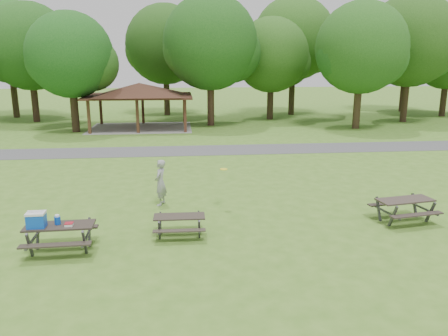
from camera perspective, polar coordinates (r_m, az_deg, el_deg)
ground at (r=14.30m, az=-2.38°, el=-9.02°), size 160.00×160.00×0.00m
asphalt_path at (r=27.72m, az=-4.18°, el=2.29°), size 120.00×3.20×0.02m
pavilion at (r=37.37m, az=-10.99°, el=9.80°), size 8.60×7.01×3.76m
tree_row_c at (r=44.19m, az=-23.92°, el=14.00°), size 8.19×7.80×10.67m
tree_row_d at (r=36.60m, az=-19.30°, el=13.46°), size 6.93×6.60×9.27m
tree_row_e at (r=38.30m, az=-1.64°, el=15.70°), size 8.40×8.00×11.02m
tree_row_f at (r=42.61m, az=6.31°, el=14.18°), size 7.35×7.00×9.55m
tree_row_g at (r=38.19m, az=17.59°, el=14.41°), size 7.77×7.40×10.25m
tree_row_h at (r=43.97m, az=23.27°, el=14.71°), size 8.61×8.20×11.37m
tree_deep_a at (r=48.47m, az=-26.19°, el=14.37°), size 8.40×8.00×11.38m
tree_deep_b at (r=46.21m, az=-7.55°, el=15.41°), size 8.40×8.00×11.13m
tree_deep_c at (r=46.75m, az=9.20°, el=16.02°), size 8.82×8.40×11.90m
tree_deep_d at (r=52.91m, az=22.92°, el=14.42°), size 8.40×8.00×11.27m
picnic_table_near at (r=13.91m, az=-21.50°, el=-7.18°), size 2.04×1.66×1.38m
picnic_table_middle at (r=14.27m, az=-5.85°, el=-6.85°), size 1.67×1.36×0.71m
picnic_table_far at (r=16.67m, az=22.53°, el=-4.43°), size 2.20×1.88×0.85m
frisbee_in_flight at (r=16.46m, az=-0.04°, el=-0.15°), size 0.31×0.31×0.02m
frisbee_thrower at (r=17.25m, az=-8.31°, el=-1.90°), size 0.61×0.77×1.83m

